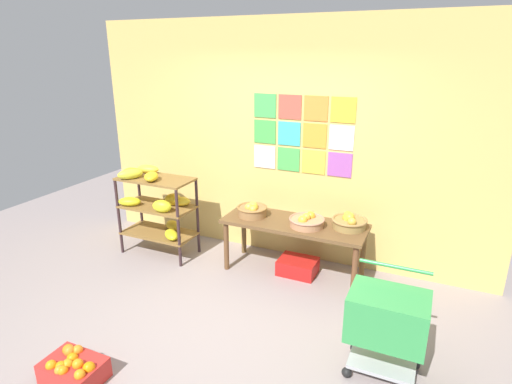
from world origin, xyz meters
TOP-DOWN VIEW (x-y plane):
  - ground at (0.00, 0.00)m, footprint 9.33×9.33m
  - back_wall_with_art at (0.00, 1.70)m, footprint 5.03×0.07m
  - banana_shelf_unit at (-1.41, 1.01)m, footprint 0.93×0.58m
  - display_table at (0.32, 1.22)m, footprint 1.61×0.59m
  - fruit_basket_back_right at (-0.19, 1.20)m, footprint 0.35×0.35m
  - fruit_basket_right at (0.48, 1.18)m, footprint 0.39×0.39m
  - fruit_basket_centre at (0.91, 1.32)m, footprint 0.38×0.38m
  - produce_crate_under_table at (0.38, 1.23)m, footprint 0.43×0.33m
  - orange_crate_foreground at (-0.67, -1.07)m, footprint 0.46×0.32m
  - shopping_cart at (1.51, -0.00)m, footprint 0.59×0.46m

SIDE VIEW (x-z plane):
  - ground at x=0.00m, z-range 0.00..0.00m
  - produce_crate_under_table at x=0.38m, z-range 0.00..0.18m
  - orange_crate_foreground at x=-0.67m, z-range -0.01..0.23m
  - shopping_cart at x=1.51m, z-range 0.07..0.92m
  - display_table at x=0.32m, z-range 0.24..0.88m
  - banana_shelf_unit at x=-1.41m, z-range 0.14..1.25m
  - fruit_basket_right at x=0.48m, z-range 0.62..0.77m
  - fruit_basket_centre at x=0.91m, z-range 0.62..0.80m
  - fruit_basket_back_right at x=-0.19m, z-range 0.63..0.80m
  - back_wall_with_art at x=0.00m, z-range 0.00..2.84m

